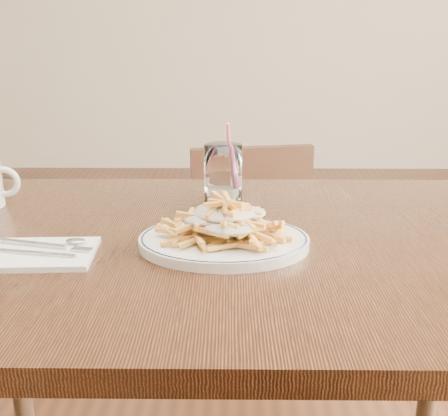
{
  "coord_description": "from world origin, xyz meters",
  "views": [
    {
      "loc": [
        0.01,
        -0.93,
        1.11
      ],
      "look_at": [
        0.0,
        -0.04,
        0.82
      ],
      "focal_mm": 45.0,
      "sensor_mm": 36.0,
      "label": 1
    }
  ],
  "objects_px": {
    "chair_far": "(245,245)",
    "water_glass": "(223,179)",
    "fries_plate": "(224,241)",
    "loaded_fries": "(224,219)",
    "table": "(222,278)"
  },
  "relations": [
    {
      "from": "chair_far",
      "to": "water_glass",
      "type": "bearing_deg",
      "value": -96.73
    },
    {
      "from": "chair_far",
      "to": "water_glass",
      "type": "xyz_separation_m",
      "value": [
        -0.06,
        -0.54,
        0.37
      ]
    },
    {
      "from": "chair_far",
      "to": "fries_plate",
      "type": "xyz_separation_m",
      "value": [
        -0.06,
        -0.78,
        0.32
      ]
    },
    {
      "from": "fries_plate",
      "to": "loaded_fries",
      "type": "bearing_deg",
      "value": 129.09
    },
    {
      "from": "table",
      "to": "fries_plate",
      "type": "height_order",
      "value": "fries_plate"
    },
    {
      "from": "chair_far",
      "to": "fries_plate",
      "type": "height_order",
      "value": "chair_far"
    },
    {
      "from": "fries_plate",
      "to": "loaded_fries",
      "type": "distance_m",
      "value": 0.04
    },
    {
      "from": "table",
      "to": "chair_far",
      "type": "bearing_deg",
      "value": 85.07
    },
    {
      "from": "table",
      "to": "chair_far",
      "type": "relative_size",
      "value": 1.54
    },
    {
      "from": "chair_far",
      "to": "water_glass",
      "type": "height_order",
      "value": "water_glass"
    },
    {
      "from": "water_glass",
      "to": "chair_far",
      "type": "bearing_deg",
      "value": 83.27
    },
    {
      "from": "table",
      "to": "water_glass",
      "type": "relative_size",
      "value": 6.88
    },
    {
      "from": "table",
      "to": "loaded_fries",
      "type": "height_order",
      "value": "loaded_fries"
    },
    {
      "from": "chair_far",
      "to": "table",
      "type": "bearing_deg",
      "value": -94.93
    },
    {
      "from": "fries_plate",
      "to": "table",
      "type": "bearing_deg",
      "value": 96.02
    }
  ]
}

